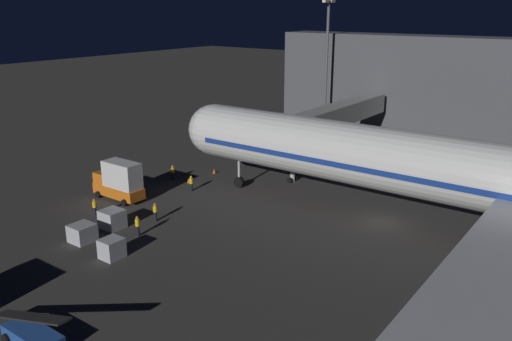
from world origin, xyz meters
TOP-DOWN VIEW (x-y plane):
  - ground_plane at (0.00, 0.00)m, footprint 320.00×320.00m
  - jet_bridge at (-12.98, -13.04)m, footprint 24.47×3.40m
  - apron_floodlight_mast at (-25.50, -20.46)m, footprint 2.90×0.50m
  - belt_loader at (29.49, -8.93)m, footprint 1.96×7.13m
  - catering_truck at (10.25, -24.23)m, footprint 2.36×5.83m
  - baggage_container_near_belt at (19.35, -14.36)m, footprint 1.68×1.55m
  - baggage_container_mid_row at (15.50, -19.01)m, footprint 1.82×1.88m
  - baggage_container_far_row at (18.85, -18.80)m, footprint 1.88×1.85m
  - ground_crew_near_nose_gear at (2.48, -24.42)m, footprint 0.40×0.40m
  - ground_crew_by_belt_loader at (12.12, -17.08)m, footprint 0.40×0.40m
  - ground_crew_marshaller_fwd at (4.02, -20.13)m, footprint 0.40×0.40m
  - ground_crew_under_port_wing at (14.70, -22.54)m, footprint 0.40×0.40m
  - ground_crew_walking_aft at (15.33, -15.86)m, footprint 0.40×0.40m
  - traffic_cone_nose_port at (-2.20, -22.24)m, footprint 0.36×0.36m
  - traffic_cone_nose_starboard at (2.20, -22.24)m, footprint 0.36×0.36m

SIDE VIEW (x-z plane):
  - ground_plane at x=0.00m, z-range 0.00..0.00m
  - traffic_cone_nose_port at x=-2.20m, z-range 0.00..0.55m
  - traffic_cone_nose_starboard at x=2.20m, z-range 0.00..0.55m
  - baggage_container_far_row at x=18.85m, z-range 0.00..1.51m
  - baggage_container_near_belt at x=19.35m, z-range 0.00..1.59m
  - belt_loader at x=29.49m, z-range -0.71..2.39m
  - baggage_container_mid_row at x=15.50m, z-range 0.00..1.70m
  - ground_crew_marshaller_fwd at x=4.02m, z-range 0.08..1.79m
  - ground_crew_near_nose_gear at x=2.48m, z-range 0.09..1.80m
  - ground_crew_under_port_wing at x=14.70m, z-range 0.09..1.86m
  - ground_crew_by_belt_loader at x=12.12m, z-range 0.09..1.88m
  - ground_crew_walking_aft at x=15.33m, z-range 0.10..1.95m
  - catering_truck at x=10.25m, z-range -0.02..4.06m
  - jet_bridge at x=-12.98m, z-range 2.22..9.74m
  - apron_floodlight_mast at x=-25.50m, z-range 1.47..21.56m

